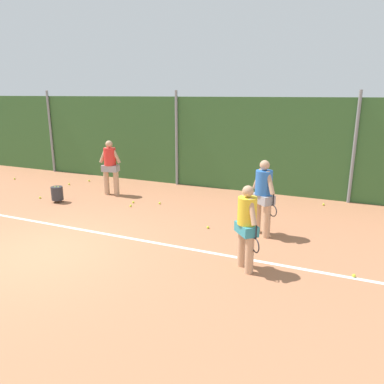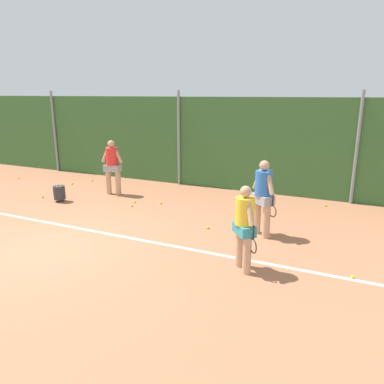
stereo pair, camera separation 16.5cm
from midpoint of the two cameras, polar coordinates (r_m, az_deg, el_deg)
The scene contains 21 objects.
ground_plane at distance 10.04m, azimuth -13.30°, elevation -4.57°, with size 31.75×31.75×0.00m, color #B2704C.
hedge_fence_backdrop at distance 13.66m, azimuth -1.38°, elevation 7.90°, with size 20.64×0.25×3.19m, color #386633.
fence_post_left at distance 16.96m, azimuth -20.30°, elevation 8.77°, with size 0.10×0.10×3.41m, color gray.
fence_post_center at distance 13.49m, azimuth -1.71°, elevation 8.27°, with size 0.10×0.10×3.41m, color gray.
fence_post_right at distance 12.13m, azimuth 24.61°, elevation 6.14°, with size 0.10×0.10×3.41m, color gray.
court_baseline_paint at distance 9.58m, azimuth -15.60°, elevation -5.67°, with size 15.08×0.10×0.01m, color white.
player_foreground_near at distance 6.99m, azimuth 8.84°, elevation -4.94°, with size 0.60×0.58×1.68m.
player_midcourt at distance 8.76m, azimuth 11.52°, elevation -0.35°, with size 0.71×0.58×1.83m.
player_backcourt_far at distance 12.47m, azimuth -11.92°, elevation 4.22°, with size 0.76×0.40×1.82m.
ball_hopper at distance 12.23m, azimuth -19.57°, elevation -0.08°, with size 0.36×0.36×0.51m.
tennis_ball_1 at distance 7.59m, azimuth 24.25°, elevation -11.97°, with size 0.07×0.07×0.07m, color #CCDB33.
tennis_ball_2 at distance 9.32m, azimuth 2.99°, elevation -5.52°, with size 0.07×0.07×0.07m, color #CCDB33.
tennis_ball_3 at distance 14.78m, azimuth -14.98°, elevation 1.78°, with size 0.07×0.07×0.07m, color #CCDB33.
tennis_ball_4 at distance 14.45m, azimuth -17.84°, elevation 1.26°, with size 0.07×0.07×0.07m, color #CCDB33.
tennis_ball_5 at distance 11.36m, azimuth -4.45°, elevation -1.71°, with size 0.07×0.07×0.07m, color #CCDB33.
tennis_ball_7 at distance 11.58m, azimuth -8.50°, elevation -1.51°, with size 0.07×0.07×0.07m, color #CCDB33.
tennis_ball_8 at distance 16.20m, azimuth -25.11°, elevation 1.99°, with size 0.07×0.07×0.07m, color #CCDB33.
tennis_ball_9 at distance 11.21m, azimuth -8.93°, elevation -2.08°, with size 0.07×0.07×0.07m, color #CCDB33.
tennis_ball_10 at distance 12.21m, azimuth 12.41°, elevation -0.83°, with size 0.07×0.07×0.07m, color #CCDB33.
tennis_ball_11 at distance 12.91m, azimuth -21.87°, elevation -0.71°, with size 0.07×0.07×0.07m, color #CCDB33.
tennis_ball_12 at distance 11.85m, azimuth 20.42°, elevation -1.93°, with size 0.07×0.07×0.07m, color #CCDB33.
Camera 2 is at (5.98, -5.39, 3.32)m, focal length 34.31 mm.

